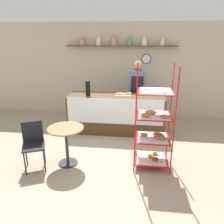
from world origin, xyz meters
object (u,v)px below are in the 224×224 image
Objects in this scene: person_worker at (137,91)px; cafe_table at (66,137)px; donut_tray_counter at (123,94)px; pastry_rack at (154,127)px; cafe_chair at (33,141)px; coffee_carafe at (88,88)px.

cafe_table is (-1.25, -2.20, -0.39)m from person_worker.
cafe_table is at bearing -118.61° from donut_tray_counter.
pastry_rack reaches higher than donut_tray_counter.
cafe_chair is 2.22× the size of donut_tray_counter.
cafe_chair is at bearing -164.20° from cafe_table.
pastry_rack is at bearing -80.88° from person_worker.
cafe_table is at bearing -8.32° from cafe_chair.
cafe_table is 1.65m from coffee_carafe.
pastry_rack is 4.83× the size of donut_tray_counter.
cafe_chair is at bearing -172.01° from pastry_rack.
pastry_rack is 2.18m from cafe_chair.
pastry_rack reaches higher than person_worker.
person_worker is (-0.33, 2.06, 0.17)m from pastry_rack.
coffee_carafe is (0.64, 1.71, 0.60)m from cafe_chair.
donut_tray_counter reaches higher than cafe_table.
pastry_rack is at bearing -67.08° from donut_tray_counter.
pastry_rack reaches higher than cafe_table.
coffee_carafe reaches higher than cafe_table.
person_worker is 1.36m from coffee_carafe.
pastry_rack is at bearing -43.05° from coffee_carafe.
cafe_table is 1.91× the size of donut_tray_counter.
donut_tray_counter is (1.49, 1.85, 0.44)m from cafe_chair.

